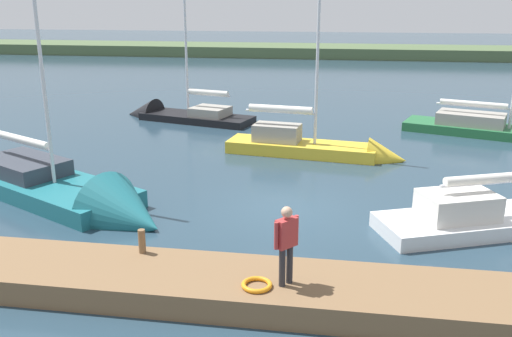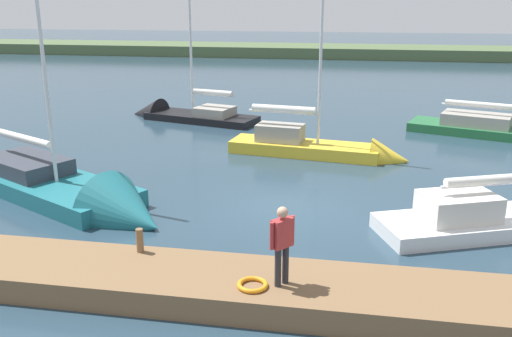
% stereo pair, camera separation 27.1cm
% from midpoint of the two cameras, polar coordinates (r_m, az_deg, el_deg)
% --- Properties ---
extents(ground_plane, '(200.00, 200.00, 0.00)m').
position_cam_midpoint_polar(ground_plane, '(17.66, 3.71, -4.26)').
color(ground_plane, '#263D4C').
extents(far_shoreline, '(180.00, 8.00, 2.40)m').
position_cam_midpoint_polar(far_shoreline, '(66.49, 8.66, 11.32)').
color(far_shoreline, '#4C603D').
rests_on(far_shoreline, ground_plane).
extents(dock_pier, '(19.89, 2.20, 0.59)m').
position_cam_midpoint_polar(dock_pier, '(12.48, 0.74, -12.29)').
color(dock_pier, brown).
rests_on(dock_pier, ground_plane).
extents(mooring_post_near, '(0.17, 0.17, 0.59)m').
position_cam_midpoint_polar(mooring_post_near, '(13.61, -11.30, -7.26)').
color(mooring_post_near, brown).
rests_on(mooring_post_near, dock_pier).
extents(life_ring_buoy, '(0.66, 0.66, 0.10)m').
position_cam_midpoint_polar(life_ring_buoy, '(11.93, 0.31, -11.87)').
color(life_ring_buoy, orange).
rests_on(life_ring_buoy, dock_pier).
extents(sailboat_far_left, '(7.92, 4.01, 7.83)m').
position_cam_midpoint_polar(sailboat_far_left, '(31.26, -7.61, 5.28)').
color(sailboat_far_left, black).
rests_on(sailboat_far_left, ground_plane).
extents(sailboat_behind_pier, '(7.73, 2.73, 9.14)m').
position_cam_midpoint_polar(sailboat_behind_pier, '(23.73, 7.40, 1.80)').
color(sailboat_behind_pier, gold).
rests_on(sailboat_behind_pier, ground_plane).
extents(sailboat_far_right, '(9.49, 6.57, 10.22)m').
position_cam_midpoint_polar(sailboat_far_right, '(18.95, -17.61, -2.88)').
color(sailboat_far_right, '#1E6B75').
rests_on(sailboat_far_right, ground_plane).
extents(person_on_dock, '(0.47, 0.53, 1.76)m').
position_cam_midpoint_polar(person_on_dock, '(11.61, 3.38, -7.36)').
color(person_on_dock, '#28282D').
rests_on(person_on_dock, dock_pier).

